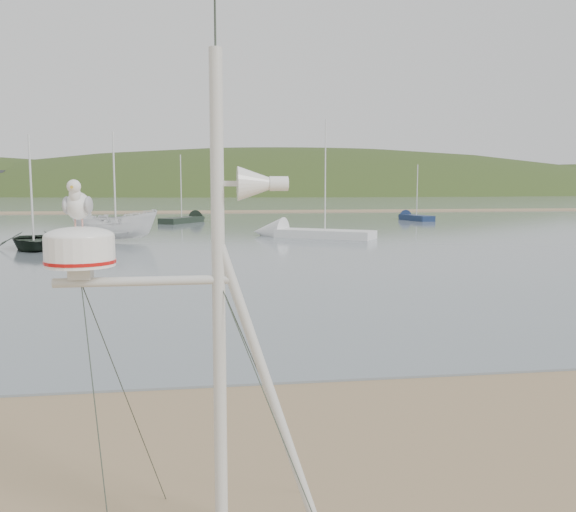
{
  "coord_description": "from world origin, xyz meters",
  "views": [
    {
      "loc": [
        1.6,
        -5.69,
        3.28
      ],
      "look_at": [
        2.58,
        1.0,
        2.5
      ],
      "focal_mm": 38.0,
      "sensor_mm": 36.0,
      "label": 1
    }
  ],
  "objects": [
    {
      "name": "water",
      "position": [
        0.0,
        132.0,
        0.02
      ],
      "size": [
        560.0,
        256.0,
        0.04
      ],
      "primitive_type": "cube",
      "color": "slate",
      "rests_on": "ground"
    },
    {
      "name": "sandbar",
      "position": [
        0.0,
        70.0,
        0.07
      ],
      "size": [
        560.0,
        7.0,
        0.07
      ],
      "primitive_type": "cube",
      "color": "#886F4E",
      "rests_on": "water"
    },
    {
      "name": "hill_ridge",
      "position": [
        18.52,
        235.0,
        -19.7
      ],
      "size": [
        620.0,
        180.0,
        80.0
      ],
      "color": "#273817",
      "rests_on": "ground"
    },
    {
      "name": "far_cottages",
      "position": [
        3.0,
        196.0,
        4.0
      ],
      "size": [
        294.4,
        6.3,
        8.0
      ],
      "color": "silver",
      "rests_on": "ground"
    },
    {
      "name": "mast_rig",
      "position": [
        1.69,
        -0.75,
        1.28
      ],
      "size": [
        2.35,
        2.51,
        5.3
      ],
      "color": "silver",
      "rests_on": "ground"
    },
    {
      "name": "boat_dark",
      "position": [
        -6.77,
        26.71,
        2.27
      ],
      "size": [
        3.32,
        1.83,
        4.47
      ],
      "primitive_type": "imported",
      "rotation": [
        0.0,
        0.0,
        0.3
      ],
      "color": "black",
      "rests_on": "water"
    },
    {
      "name": "boat_white",
      "position": [
        -3.21,
        30.66,
        2.43
      ],
      "size": [
        1.97,
        1.92,
        4.78
      ],
      "primitive_type": "imported",
      "rotation": [
        0.0,
        0.0,
        1.64
      ],
      "color": "white",
      "rests_on": "water"
    },
    {
      "name": "sailboat_blue_far",
      "position": [
        21.45,
        50.21,
        0.3
      ],
      "size": [
        2.43,
        5.74,
        5.59
      ],
      "color": "#132345",
      "rests_on": "ground"
    },
    {
      "name": "sailboat_white_near",
      "position": [
        7.42,
        32.61,
        0.3
      ],
      "size": [
        7.85,
        6.06,
        8.0
      ],
      "color": "white",
      "rests_on": "ground"
    },
    {
      "name": "sailboat_dark_mid",
      "position": [
        0.92,
        49.58,
        0.3
      ],
      "size": [
        4.7,
        6.32,
        6.43
      ],
      "color": "black",
      "rests_on": "ground"
    }
  ]
}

